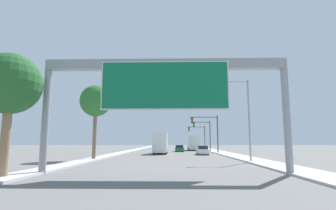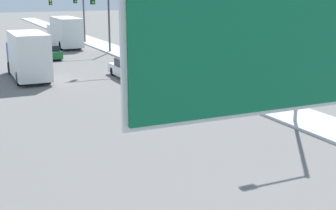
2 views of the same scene
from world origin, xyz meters
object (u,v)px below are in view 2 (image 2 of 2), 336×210
Objects in this scene: car_mid_left at (128,69)px; traffic_light_far_intersection at (72,10)px; car_far_left at (49,52)px; truck_box_primary at (65,32)px; traffic_light_near_intersection at (128,14)px; street_lamp_right at (296,21)px; sign_gantry at (314,18)px; traffic_light_mid_block at (98,11)px; truck_box_secondary at (28,56)px.

traffic_light_far_intersection reaches higher than car_mid_left.
car_far_left is at bearing -114.60° from traffic_light_far_intersection.
traffic_light_near_intersection is (1.71, -16.62, 2.86)m from truck_box_primary.
traffic_light_far_intersection is at bearing 91.64° from street_lamp_right.
car_far_left is at bearing -112.97° from truck_box_primary.
sign_gantry is 2.48× the size of traffic_light_near_intersection.
traffic_light_near_intersection is (5.21, -8.37, 3.97)m from car_far_left.
car_far_left is 6.92m from traffic_light_mid_block.
car_far_left is 0.67× the size of traffic_light_mid_block.
traffic_light_near_intersection is at bearing 93.64° from street_lamp_right.
sign_gantry is at bearing -98.04° from traffic_light_far_intersection.
car_mid_left is 7.52m from truck_box_secondary.
truck_box_primary is at bearing 83.59° from sign_gantry.
car_mid_left is 1.02× the size of car_far_left.
traffic_light_mid_block is at bearing 81.76° from car_mid_left.
car_far_left is 0.50× the size of truck_box_primary.
traffic_light_near_intersection is (1.71, 4.37, 3.93)m from car_mid_left.
car_mid_left is 21.02m from truck_box_primary.
traffic_light_mid_block is 0.76× the size of street_lamp_right.
street_lamp_right is (0.89, -29.80, 0.81)m from traffic_light_mid_block.
car_far_left is (1.75, 38.49, -5.47)m from sign_gantry.
traffic_light_mid_block is 29.82m from street_lamp_right.
traffic_light_far_intersection is at bearing 61.59° from truck_box_primary.
street_lamp_right reaches higher than car_far_left.
car_mid_left is at bearing -94.29° from traffic_light_far_intersection.
traffic_light_far_intersection is at bearing 68.00° from truck_box_secondary.
street_lamp_right reaches higher than truck_box_primary.
traffic_light_mid_block is (2.08, 14.37, 3.71)m from car_mid_left.
traffic_light_mid_block reaches higher than car_mid_left.
car_far_left is at bearing 102.93° from street_lamp_right.
traffic_light_far_intersection is at bearing 85.71° from car_mid_left.
sign_gantry reaches higher than traffic_light_mid_block.
traffic_light_near_intersection reaches higher than traffic_light_mid_block.
sign_gantry is 1.88× the size of truck_box_primary.
traffic_light_far_intersection is at bearing 89.66° from traffic_light_near_intersection.
car_far_left is 10.86m from truck_box_secondary.
car_mid_left is 0.68× the size of traffic_light_mid_block.
traffic_light_near_intersection is 1.03× the size of traffic_light_mid_block.
truck_box_primary is at bearing 95.86° from traffic_light_near_intersection.
truck_box_secondary is at bearing -167.99° from traffic_light_near_intersection.
truck_box_primary is 7.43m from traffic_light_mid_block.
truck_box_primary is at bearing 94.66° from street_lamp_right.
truck_box_secondary is 9.34m from traffic_light_near_intersection.
sign_gantry is 3.79× the size of car_far_left.
street_lamp_right reaches higher than traffic_light_near_intersection.
truck_box_primary reaches higher than car_far_left.
sign_gantry is 2.28× the size of truck_box_secondary.
car_mid_left is at bearing -74.64° from car_far_left.
car_mid_left is 0.50× the size of truck_box_primary.
sign_gantry is 1.93× the size of street_lamp_right.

